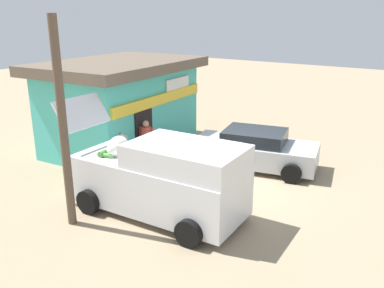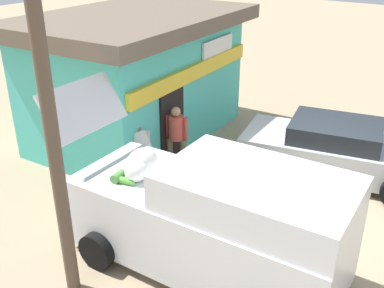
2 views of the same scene
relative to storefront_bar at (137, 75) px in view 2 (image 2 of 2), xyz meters
name	(u,v)px [view 2 (image 2 of 2)]	position (x,y,z in m)	size (l,w,h in m)	color
ground_plane	(309,204)	(-0.64, -5.14, -1.68)	(60.00, 60.00, 0.00)	#9E896B
storefront_bar	(137,75)	(0.00, 0.00, 0.00)	(6.31, 4.51, 3.25)	#4CC6B7
delivery_van	(214,219)	(-3.41, -4.62, -0.70)	(2.34, 5.01, 2.73)	silver
parked_sedan	(333,149)	(0.91, -5.01, -1.08)	(2.76, 4.30, 1.26)	#B2B7BC
vendor_standing	(176,134)	(-1.01, -2.04, -0.79)	(0.42, 0.55, 1.55)	#726047
customer_bending	(144,153)	(-2.07, -1.99, -0.84)	(0.60, 0.67, 1.42)	navy
unloaded_banana_pile	(78,204)	(-3.57, -1.55, -1.49)	(0.81, 0.80, 0.40)	silver
paint_bucket	(272,124)	(2.35, -2.82, -1.48)	(0.28, 0.28, 0.40)	#BF3F33
utility_pole	(54,147)	(-5.03, -3.09, 0.76)	(0.20, 0.20, 4.87)	brown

